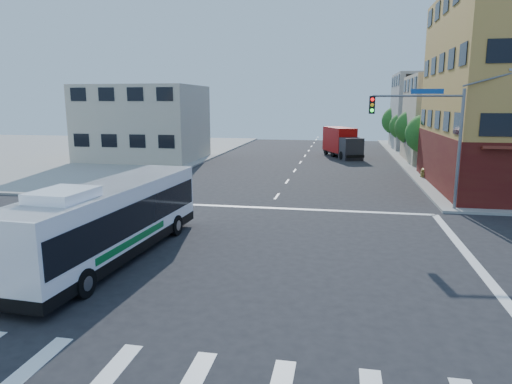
# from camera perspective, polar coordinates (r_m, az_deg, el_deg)

# --- Properties ---
(ground) EXTENTS (120.00, 120.00, 0.00)m
(ground) POSITION_cam_1_polar(r_m,az_deg,el_deg) (18.49, -3.04, -8.63)
(ground) COLOR black
(ground) RESTS_ON ground
(sidewalk_nw) EXTENTS (50.00, 50.00, 0.15)m
(sidewalk_nw) POSITION_cam_1_polar(r_m,az_deg,el_deg) (65.29, -26.43, 4.58)
(sidewalk_nw) COLOR #99988E
(sidewalk_nw) RESTS_ON ground
(building_east_near) EXTENTS (12.06, 10.06, 9.00)m
(building_east_near) POSITION_cam_1_polar(r_m,az_deg,el_deg) (52.50, 24.98, 8.24)
(building_east_near) COLOR #BAAB8E
(building_east_near) RESTS_ON ground
(building_east_far) EXTENTS (12.06, 10.06, 10.00)m
(building_east_far) POSITION_cam_1_polar(r_m,az_deg,el_deg) (66.15, 22.05, 9.29)
(building_east_far) COLOR #A0A19B
(building_east_far) RESTS_ON ground
(building_west) EXTENTS (12.06, 10.06, 8.00)m
(building_west) POSITION_cam_1_polar(r_m,az_deg,el_deg) (51.48, -13.87, 8.35)
(building_west) COLOR #BCB49C
(building_west) RESTS_ON ground
(signal_mast_ne) EXTENTS (7.91, 1.13, 8.07)m
(signal_mast_ne) POSITION_cam_1_polar(r_m,az_deg,el_deg) (27.99, 20.92, 7.83)
(signal_mast_ne) COLOR slate
(signal_mast_ne) RESTS_ON ground
(street_tree_a) EXTENTS (3.60, 3.60, 5.53)m
(street_tree_a) POSITION_cam_1_polar(r_m,az_deg,el_deg) (45.57, 20.51, 7.12)
(street_tree_a) COLOR #362413
(street_tree_a) RESTS_ON ground
(street_tree_b) EXTENTS (3.80, 3.80, 5.79)m
(street_tree_b) POSITION_cam_1_polar(r_m,az_deg,el_deg) (53.45, 19.09, 7.89)
(street_tree_b) COLOR #362413
(street_tree_b) RESTS_ON ground
(street_tree_c) EXTENTS (3.40, 3.40, 5.29)m
(street_tree_c) POSITION_cam_1_polar(r_m,az_deg,el_deg) (61.38, 17.99, 8.03)
(street_tree_c) COLOR #362413
(street_tree_c) RESTS_ON ground
(street_tree_d) EXTENTS (4.00, 4.00, 6.03)m
(street_tree_d) POSITION_cam_1_polar(r_m,az_deg,el_deg) (69.30, 17.19, 8.72)
(street_tree_d) COLOR #362413
(street_tree_d) RESTS_ON ground
(transit_bus) EXTENTS (3.10, 11.52, 3.38)m
(transit_bus) POSITION_cam_1_polar(r_m,az_deg,el_deg) (19.19, -17.63, -3.25)
(transit_bus) COLOR black
(transit_bus) RESTS_ON ground
(box_truck) EXTENTS (4.76, 7.73, 3.36)m
(box_truck) POSITION_cam_1_polar(r_m,az_deg,el_deg) (53.71, 10.71, 6.04)
(box_truck) COLOR black
(box_truck) RESTS_ON ground
(parked_car) EXTENTS (2.82, 4.98, 1.60)m
(parked_car) POSITION_cam_1_polar(r_m,az_deg,el_deg) (42.02, 21.27, 2.95)
(parked_car) COLOR gold
(parked_car) RESTS_ON ground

